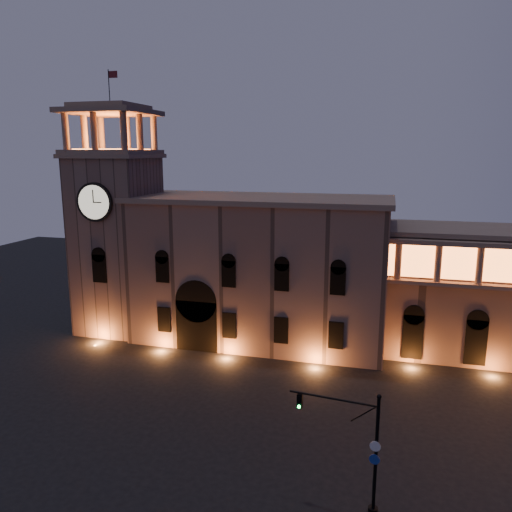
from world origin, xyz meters
The scene contains 4 objects.
ground centered at (0.00, 0.00, 0.00)m, with size 160.00×160.00×0.00m, color black.
government_building centered at (-2.08, 21.93, 8.77)m, with size 30.80×12.80×17.60m.
clock_tower centered at (-20.50, 20.98, 12.50)m, with size 9.80×9.80×32.40m.
traffic_light centered at (11.78, -5.92, 4.33)m, with size 5.98×1.05×8.24m.
Camera 1 is at (12.74, -35.05, 22.70)m, focal length 35.00 mm.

